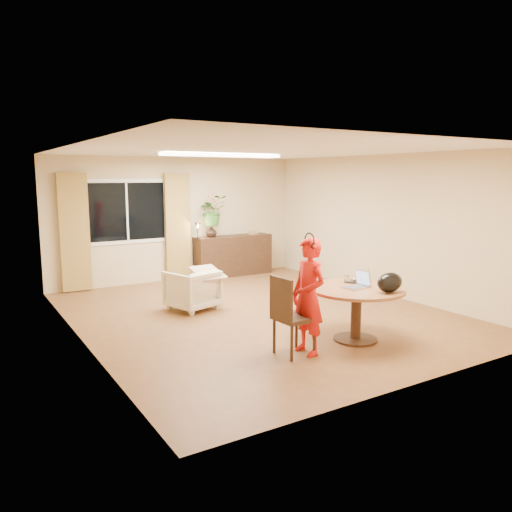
{
  "coord_description": "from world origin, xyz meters",
  "views": [
    {
      "loc": [
        -4.13,
        -6.66,
        2.2
      ],
      "look_at": [
        -0.17,
        -0.2,
        0.99
      ],
      "focal_mm": 35.0,
      "sensor_mm": 36.0,
      "label": 1
    }
  ],
  "objects_px": {
    "dining_table": "(356,299)",
    "armchair": "(192,289)",
    "child": "(308,296)",
    "sideboard": "(233,255)",
    "dining_chair": "(294,315)"
  },
  "relations": [
    {
      "from": "dining_table",
      "to": "armchair",
      "type": "relative_size",
      "value": 1.73
    },
    {
      "from": "child",
      "to": "armchair",
      "type": "height_order",
      "value": "child"
    },
    {
      "from": "child",
      "to": "armchair",
      "type": "distance_m",
      "value": 2.74
    },
    {
      "from": "child",
      "to": "sideboard",
      "type": "xyz_separation_m",
      "value": [
        1.64,
        4.89,
        -0.28
      ]
    },
    {
      "from": "sideboard",
      "to": "child",
      "type": "bearing_deg",
      "value": -108.53
    },
    {
      "from": "sideboard",
      "to": "dining_chair",
      "type": "bearing_deg",
      "value": -110.54
    },
    {
      "from": "child",
      "to": "sideboard",
      "type": "height_order",
      "value": "child"
    },
    {
      "from": "dining_chair",
      "to": "sideboard",
      "type": "relative_size",
      "value": 0.56
    },
    {
      "from": "dining_chair",
      "to": "armchair",
      "type": "distance_m",
      "value": 2.64
    },
    {
      "from": "dining_table",
      "to": "armchair",
      "type": "xyz_separation_m",
      "value": [
        -1.22,
        2.63,
        -0.24
      ]
    },
    {
      "from": "dining_table",
      "to": "child",
      "type": "xyz_separation_m",
      "value": [
        -0.85,
        -0.06,
        0.16
      ]
    },
    {
      "from": "dining_table",
      "to": "child",
      "type": "bearing_deg",
      "value": -176.22
    },
    {
      "from": "dining_table",
      "to": "child",
      "type": "height_order",
      "value": "child"
    },
    {
      "from": "armchair",
      "to": "sideboard",
      "type": "distance_m",
      "value": 2.98
    },
    {
      "from": "dining_table",
      "to": "sideboard",
      "type": "height_order",
      "value": "sideboard"
    }
  ]
}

